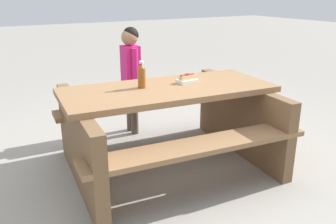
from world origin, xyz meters
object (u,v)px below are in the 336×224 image
soda_bottle (142,76)px  hotdog_tray (187,79)px  picnic_table (168,121)px  child_in_coat (131,67)px

soda_bottle → hotdog_tray: soda_bottle is taller
picnic_table → soda_bottle: size_ratio=8.44×
child_in_coat → hotdog_tray: bearing=-80.1°
picnic_table → hotdog_tray: (0.23, 0.05, 0.34)m
hotdog_tray → picnic_table: bearing=-167.8°
picnic_table → hotdog_tray: bearing=12.2°
picnic_table → child_in_coat: child_in_coat is taller
picnic_table → soda_bottle: soda_bottle is taller
soda_bottle → child_in_coat: size_ratio=0.19×
picnic_table → child_in_coat: (0.07, 0.93, 0.31)m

